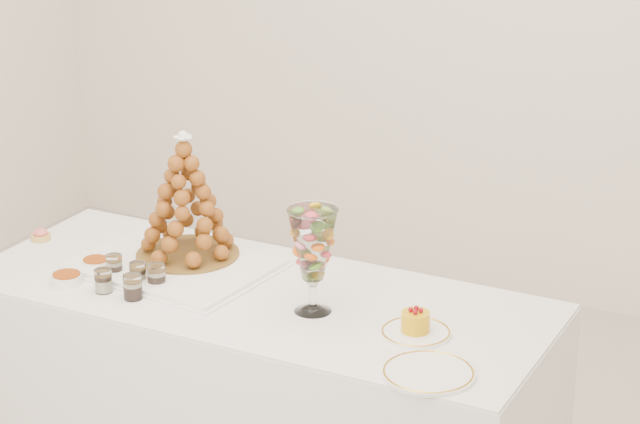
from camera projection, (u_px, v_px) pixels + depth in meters
The scene contains 15 objects.
buffet_table at pixel (258, 392), 3.88m from camera, with size 1.82×0.75×0.69m.
lace_tray at pixel (174, 265), 3.93m from camera, with size 0.58×0.44×0.02m, color white.
macaron_vase at pixel (313, 246), 3.57m from camera, with size 0.14×0.14×0.31m.
cake_plate at pixel (416, 333), 3.49m from camera, with size 0.20×0.20×0.01m, color white.
spare_plate at pixel (428, 373), 3.26m from camera, with size 0.25×0.25×0.01m, color white.
pink_tart at pixel (41, 235), 4.16m from camera, with size 0.07×0.07×0.04m.
verrine_a at pixel (114, 265), 3.87m from camera, with size 0.05×0.05×0.07m, color white.
verrine_b at pixel (138, 273), 3.81m from camera, with size 0.05×0.05×0.07m, color white.
verrine_c at pixel (156, 276), 3.79m from camera, with size 0.06×0.06×0.08m, color white.
verrine_d at pixel (103, 281), 3.75m from camera, with size 0.05×0.05×0.07m, color white.
verrine_e at pixel (133, 287), 3.71m from camera, with size 0.06×0.06×0.08m, color white.
ramekin_back at pixel (96, 264), 3.94m from camera, with size 0.09×0.09×0.03m, color white.
ramekin_front at pixel (67, 279), 3.82m from camera, with size 0.10×0.10×0.03m, color white.
croquembouche at pixel (185, 196), 3.92m from camera, with size 0.33×0.33×0.41m.
mousse_cake at pixel (415, 321), 3.48m from camera, with size 0.08×0.08×0.07m.
Camera 1 is at (1.67, -2.79, 2.22)m, focal length 70.00 mm.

